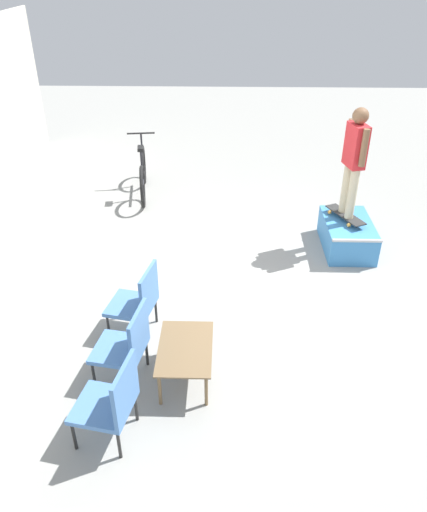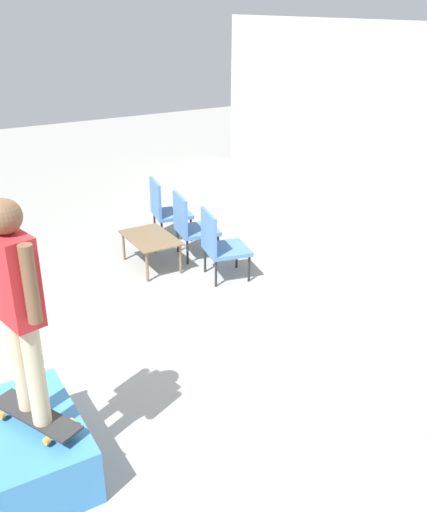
{
  "view_description": "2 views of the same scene",
  "coord_description": "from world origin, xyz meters",
  "px_view_note": "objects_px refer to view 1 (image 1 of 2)",
  "views": [
    {
      "loc": [
        -5.67,
        0.52,
        3.96
      ],
      "look_at": [
        -0.45,
        0.66,
        0.77
      ],
      "focal_mm": 35.0,
      "sensor_mm": 36.0,
      "label": 1
    },
    {
      "loc": [
        4.66,
        -1.86,
        3.25
      ],
      "look_at": [
        -0.13,
        0.95,
        0.76
      ],
      "focal_mm": 40.0,
      "sensor_mm": 36.0,
      "label": 2
    }
  ],
  "objects_px": {
    "patio_chair_right": "(138,300)",
    "bicycle": "(143,174)",
    "skate_ramp_box": "(347,235)",
    "coffee_table": "(185,351)",
    "person_skater": "(355,155)",
    "patio_chair_left": "(112,400)",
    "patio_chair_center": "(127,343)",
    "skateboard_on_ramp": "(345,215)"
  },
  "relations": [
    {
      "from": "skateboard_on_ramp",
      "to": "patio_chair_right",
      "type": "xyz_separation_m",
      "value": [
        -2.17,
        2.84,
        -0.05
      ]
    },
    {
      "from": "person_skater",
      "to": "patio_chair_right",
      "type": "bearing_deg",
      "value": 114.85
    },
    {
      "from": "patio_chair_left",
      "to": "patio_chair_center",
      "type": "height_order",
      "value": "same"
    },
    {
      "from": "patio_chair_right",
      "to": "person_skater",
      "type": "bearing_deg",
      "value": 139.15
    },
    {
      "from": "person_skater",
      "to": "patio_chair_center",
      "type": "bearing_deg",
      "value": 123.44
    },
    {
      "from": "skateboard_on_ramp",
      "to": "bicycle",
      "type": "bearing_deg",
      "value": 35.13
    },
    {
      "from": "skateboard_on_ramp",
      "to": "patio_chair_center",
      "type": "xyz_separation_m",
      "value": [
        -2.94,
        2.84,
        -0.05
      ]
    },
    {
      "from": "patio_chair_right",
      "to": "bicycle",
      "type": "height_order",
      "value": "bicycle"
    },
    {
      "from": "skateboard_on_ramp",
      "to": "bicycle",
      "type": "height_order",
      "value": "bicycle"
    },
    {
      "from": "skateboard_on_ramp",
      "to": "patio_chair_right",
      "type": "height_order",
      "value": "patio_chair_right"
    },
    {
      "from": "skate_ramp_box",
      "to": "patio_chair_center",
      "type": "relative_size",
      "value": 1.31
    },
    {
      "from": "skate_ramp_box",
      "to": "coffee_table",
      "type": "distance_m",
      "value": 3.66
    },
    {
      "from": "coffee_table",
      "to": "bicycle",
      "type": "height_order",
      "value": "bicycle"
    },
    {
      "from": "patio_chair_right",
      "to": "bicycle",
      "type": "distance_m",
      "value": 4.09
    },
    {
      "from": "skateboard_on_ramp",
      "to": "patio_chair_left",
      "type": "height_order",
      "value": "patio_chair_left"
    },
    {
      "from": "patio_chair_center",
      "to": "patio_chair_right",
      "type": "xyz_separation_m",
      "value": [
        0.77,
        0.0,
        0.0
      ]
    },
    {
      "from": "skateboard_on_ramp",
      "to": "patio_chair_center",
      "type": "relative_size",
      "value": 0.86
    },
    {
      "from": "patio_chair_center",
      "to": "bicycle",
      "type": "distance_m",
      "value": 4.85
    },
    {
      "from": "patio_chair_left",
      "to": "patio_chair_center",
      "type": "xyz_separation_m",
      "value": [
        0.77,
        -0.0,
        0.0
      ]
    },
    {
      "from": "patio_chair_left",
      "to": "patio_chair_right",
      "type": "relative_size",
      "value": 1.0
    },
    {
      "from": "skate_ramp_box",
      "to": "patio_chair_left",
      "type": "bearing_deg",
      "value": 141.53
    },
    {
      "from": "patio_chair_right",
      "to": "bicycle",
      "type": "xyz_separation_m",
      "value": [
        4.05,
        0.55,
        -0.08
      ]
    },
    {
      "from": "coffee_table",
      "to": "patio_chair_right",
      "type": "relative_size",
      "value": 0.97
    },
    {
      "from": "person_skater",
      "to": "patio_chair_center",
      "type": "relative_size",
      "value": 1.79
    },
    {
      "from": "patio_chair_center",
      "to": "coffee_table",
      "type": "bearing_deg",
      "value": 101.12
    },
    {
      "from": "patio_chair_right",
      "to": "bicycle",
      "type": "relative_size",
      "value": 0.49
    },
    {
      "from": "skateboard_on_ramp",
      "to": "person_skater",
      "type": "height_order",
      "value": "person_skater"
    },
    {
      "from": "skate_ramp_box",
      "to": "bicycle",
      "type": "xyz_separation_m",
      "value": [
        1.95,
        3.45,
        0.18
      ]
    },
    {
      "from": "skate_ramp_box",
      "to": "coffee_table",
      "type": "relative_size",
      "value": 1.35
    },
    {
      "from": "person_skater",
      "to": "coffee_table",
      "type": "xyz_separation_m",
      "value": [
        -2.92,
        2.24,
        -1.12
      ]
    },
    {
      "from": "patio_chair_left",
      "to": "bicycle",
      "type": "bearing_deg",
      "value": -163.33
    },
    {
      "from": "patio_chair_left",
      "to": "patio_chair_right",
      "type": "bearing_deg",
      "value": -168.96
    },
    {
      "from": "person_skater",
      "to": "bicycle",
      "type": "bearing_deg",
      "value": 48.47
    },
    {
      "from": "coffee_table",
      "to": "patio_chair_center",
      "type": "bearing_deg",
      "value": 91.55
    },
    {
      "from": "skate_ramp_box",
      "to": "patio_chair_center",
      "type": "distance_m",
      "value": 4.08
    },
    {
      "from": "skateboard_on_ramp",
      "to": "patio_chair_right",
      "type": "bearing_deg",
      "value": 101.51
    },
    {
      "from": "patio_chair_right",
      "to": "skateboard_on_ramp",
      "type": "bearing_deg",
      "value": 139.15
    },
    {
      "from": "skate_ramp_box",
      "to": "person_skater",
      "type": "xyz_separation_m",
      "value": [
        0.07,
        0.05,
        1.26
      ]
    },
    {
      "from": "patio_chair_right",
      "to": "bicycle",
      "type": "bearing_deg",
      "value": -160.46
    },
    {
      "from": "person_skater",
      "to": "patio_chair_left",
      "type": "height_order",
      "value": "person_skater"
    },
    {
      "from": "patio_chair_center",
      "to": "patio_chair_right",
      "type": "distance_m",
      "value": 0.77
    },
    {
      "from": "skateboard_on_ramp",
      "to": "coffee_table",
      "type": "bearing_deg",
      "value": 116.7
    }
  ]
}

